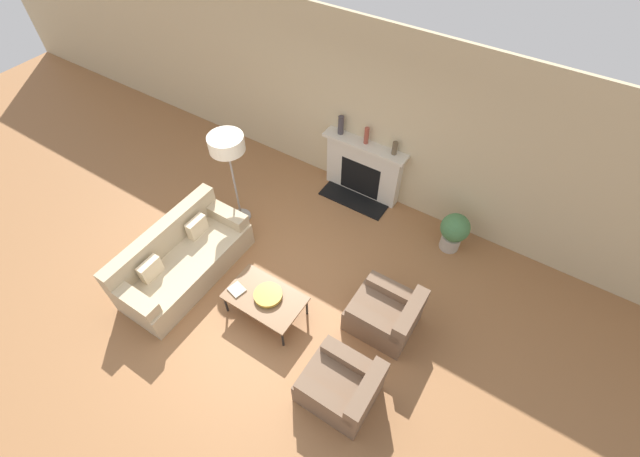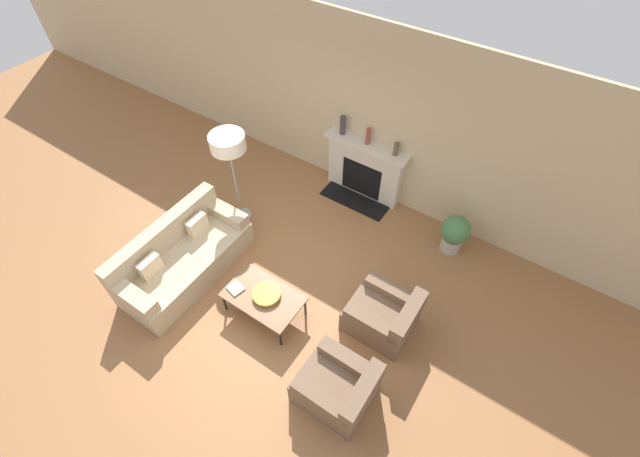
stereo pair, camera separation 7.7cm
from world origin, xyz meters
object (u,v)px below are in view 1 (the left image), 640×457
Objects in this scene: fireplace at (363,169)px; potted_plant at (454,231)px; armchair_far at (386,315)px; mantel_vase_left at (341,125)px; mantel_vase_center_right at (395,148)px; floor_lamp at (227,148)px; bowl at (268,295)px; mantel_vase_center_left at (366,136)px; coffee_table at (265,298)px; book at (237,290)px; couch at (182,260)px; armchair_near at (342,387)px.

potted_plant is (1.76, -0.34, -0.13)m from fireplace.
armchair_far is 1.28× the size of potted_plant.
mantel_vase_left is 0.95m from mantel_vase_center_right.
bowl is at bearing -38.05° from floor_lamp.
floor_lamp is 2.14m from mantel_vase_center_left.
armchair_far reaches higher than bowl.
bowl is at bearing 42.65° from coffee_table.
bowl is at bearing 33.12° from book.
coffee_table is (1.41, 0.11, 0.05)m from couch.
bowl is 1.35× the size of mantel_vase_center_left.
couch is at bearing -175.63° from coffee_table.
coffee_table is at bearing -79.14° from mantel_vase_left.
couch is 3.17m from mantel_vase_left.
mantel_vase_left is at bearing 60.64° from floor_lamp.
book is at bearing -162.91° from coffee_table.
coffee_table is at bearing -64.49° from armchair_far.
mantel_vase_center_right is at bearing 0.00° from mantel_vase_left.
mantel_vase_center_left is 1.97m from potted_plant.
fireplace is 2.80m from coffee_table.
armchair_near is at bearing -64.73° from fireplace.
armchair_near is 2.90m from potted_plant.
armchair_near is 3.03× the size of mantel_vase_center_left.
mantel_vase_center_right is (0.49, 0.02, 0.64)m from fireplace.
coffee_table is 2.95m from mantel_vase_center_right.
bowl is 0.44m from book.
book is 3.12m from mantel_vase_center_right.
couch is 2.97× the size of potted_plant.
fireplace is 1.80m from potted_plant.
mantel_vase_center_left is (0.30, 2.93, 0.78)m from book.
armchair_near is at bearing -94.67° from potted_plant.
fireplace reaches higher than armchair_near.
floor_lamp is (-2.90, 0.50, 1.16)m from armchair_far.
fireplace reaches higher than couch.
mantel_vase_center_right reaches higher than potted_plant.
armchair_near is at bearing -96.49° from couch.
coffee_table is 3.68× the size of mantel_vase_center_left.
fireplace is 3.75× the size of bowl.
couch is 8.39× the size of book.
armchair_far reaches higher than coffee_table.
mantel_vase_center_right is at bearing 81.68° from coffee_table.
mantel_vase_left reaches higher than couch.
fireplace is 1.67× the size of armchair_near.
book is at bearing -95.95° from fireplace.
mantel_vase_center_right is (0.41, 2.81, 0.79)m from coffee_table.
fireplace is at bearing 169.00° from potted_plant.
armchair_near is 3.96× the size of mantel_vase_center_right.
armchair_far is 2.72× the size of mantel_vase_left.
couch is at bearing -96.49° from armchair_near.
mantel_vase_center_left is at bearing -154.78° from armchair_near.
mantel_vase_left is (-0.57, 2.78, 0.77)m from bowl.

